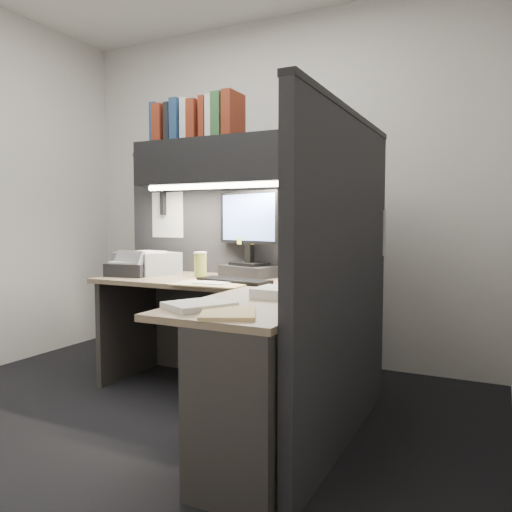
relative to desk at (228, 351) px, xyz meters
name	(u,v)px	position (x,y,z in m)	size (l,w,h in m)	color
floor	(162,420)	(-0.43, 0.00, -0.44)	(3.50, 3.50, 0.00)	black
wall_back	(273,190)	(-0.43, 1.50, 0.91)	(3.50, 0.04, 2.70)	silver
partition_back	(244,264)	(-0.40, 0.93, 0.36)	(1.90, 0.06, 1.60)	black
partition_right	(345,283)	(0.55, 0.18, 0.36)	(0.06, 1.50, 1.60)	black
desk	(228,351)	(0.00, 0.00, 0.00)	(1.70, 1.53, 0.73)	#897357
overhead_shelf	(244,161)	(-0.30, 0.75, 1.06)	(1.55, 0.34, 0.30)	black
task_light_tube	(234,185)	(-0.30, 0.61, 0.89)	(0.04, 0.04, 1.32)	white
monitor	(249,243)	(-0.28, 0.79, 0.51)	(0.52, 0.34, 0.57)	black
keyboard	(234,281)	(-0.21, 0.46, 0.30)	(0.47, 0.16, 0.02)	black
mousepad	(309,288)	(0.29, 0.41, 0.29)	(0.24, 0.22, 0.00)	navy
mouse	(311,285)	(0.30, 0.40, 0.31)	(0.06, 0.10, 0.04)	black
telephone	(333,273)	(0.29, 0.82, 0.34)	(0.24, 0.25, 0.10)	tan
coffee_cup	(200,265)	(-0.57, 0.64, 0.37)	(0.08, 0.08, 0.16)	#BACD52
printer	(147,263)	(-1.01, 0.63, 0.36)	(0.38, 0.33, 0.15)	gray
notebook_stack	(132,269)	(-1.03, 0.49, 0.33)	(0.29, 0.24, 0.09)	black
open_folder	(212,284)	(-0.29, 0.32, 0.29)	(0.43, 0.28, 0.01)	#E1C17E
paper_stack_a	(282,293)	(0.28, 0.04, 0.31)	(0.25, 0.21, 0.05)	white
paper_stack_b	(199,305)	(0.08, -0.39, 0.30)	(0.21, 0.27, 0.03)	white
manila_stack	(229,313)	(0.27, -0.47, 0.29)	(0.21, 0.27, 0.02)	#E1C17E
binder_row	(197,121)	(-0.66, 0.75, 1.35)	(0.66, 0.25, 0.30)	navy
pinned_papers	(273,229)	(0.00, 0.56, 0.61)	(1.76, 1.31, 0.51)	white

